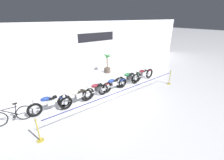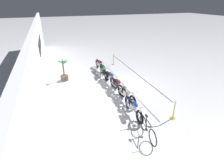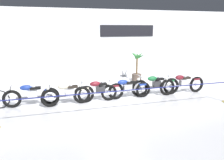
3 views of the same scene
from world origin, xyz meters
TOP-DOWN VIEW (x-y plane):
  - ground_plane at (0.00, 0.00)m, footprint 120.00×120.00m
  - back_wall at (0.01, 5.12)m, footprint 28.00×0.29m
  - motorcycle_blue_0 at (-3.38, 0.71)m, footprint 2.19×0.62m
  - motorcycle_cream_1 at (-1.94, 0.47)m, footprint 2.19×0.62m
  - motorcycle_maroon_2 at (-0.63, 0.53)m, footprint 2.25×0.62m
  - motorcycle_blue_3 at (0.60, 0.53)m, footprint 2.33×0.62m
  - motorcycle_green_4 at (2.08, 0.63)m, footprint 2.37×0.62m
  - motorcycle_maroon_5 at (3.43, 0.51)m, footprint 2.42×0.62m
  - bicycle at (-5.03, 0.83)m, footprint 1.75×0.48m
  - potted_palm_left_of_row at (2.41, 3.65)m, footprint 0.85×0.95m
  - stanchion_far_left at (-1.27, -1.09)m, footprint 8.84×0.28m
  - stanchion_mid_left at (4.52, -1.09)m, footprint 0.28×0.28m

SIDE VIEW (x-z plane):
  - ground_plane at x=0.00m, z-range 0.00..0.00m
  - stanchion_mid_left at x=4.52m, z-range -0.17..0.88m
  - bicycle at x=-5.03m, z-range -0.09..0.88m
  - motorcycle_blue_3 at x=0.60m, z-range 0.00..0.93m
  - motorcycle_maroon_2 at x=-0.63m, z-range -0.01..0.93m
  - motorcycle_blue_0 at x=-3.38m, z-range -0.01..0.93m
  - motorcycle_cream_1 at x=-1.94m, z-range -0.01..0.94m
  - motorcycle_maroon_5 at x=3.43m, z-range 0.00..0.96m
  - motorcycle_green_4 at x=2.08m, z-range -0.01..0.97m
  - potted_palm_left_of_row at x=2.41m, z-range -0.20..1.59m
  - stanchion_far_left at x=-1.27m, z-range 0.19..1.25m
  - back_wall at x=0.01m, z-range 0.00..4.20m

